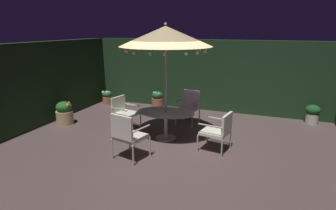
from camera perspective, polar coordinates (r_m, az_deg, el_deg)
The scene contains 13 objects.
ground_plane at distance 7.09m, azimuth 0.94°, elevation -7.93°, with size 8.65×7.06×0.02m, color brown.
hedge_backdrop_rear at distance 9.89m, azimuth 7.73°, elevation 5.97°, with size 8.65×0.30×2.41m, color #1E381F.
hedge_backdrop_left at distance 8.99m, azimuth -24.92°, elevation 3.74°, with size 0.30×7.06×2.41m, color #1B3017.
patio_dining_table at distance 7.22m, azimuth -0.45°, elevation -2.48°, with size 1.50×1.03×0.73m.
patio_umbrella at distance 6.87m, azimuth -0.49°, elevation 13.67°, with size 2.24×2.24×2.91m.
patio_chair_north at distance 6.64m, azimuth 10.24°, elevation -4.84°, with size 0.72×0.72×0.92m.
patio_chair_northeast at distance 8.45m, azimuth 4.30°, elevation 0.04°, with size 0.63×0.63×0.98m.
patio_chair_east at distance 8.07m, azimuth -8.99°, elevation -1.10°, with size 0.72×0.70×0.91m.
patio_chair_southeast at distance 6.15m, azimuth -8.21°, elevation -5.67°, with size 0.76×0.73×1.04m.
potted_plant_back_left at distance 8.96m, azimuth -20.14°, elevation -1.52°, with size 0.50×0.50×0.69m.
potted_plant_left_near at distance 10.88m, azimuth -12.19°, elevation 1.63°, with size 0.35×0.35×0.52m.
potted_plant_right_near at distance 9.96m, azimuth -2.14°, elevation 0.95°, with size 0.41×0.41×0.64m.
potted_plant_back_center at distance 9.50m, azimuth 27.09°, elevation -1.53°, with size 0.42×0.42×0.57m.
Camera 1 is at (2.22, -6.13, 2.79)m, focal length 30.25 mm.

